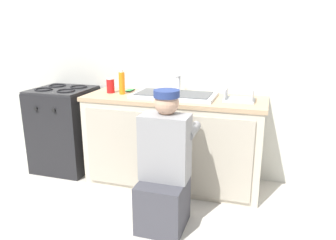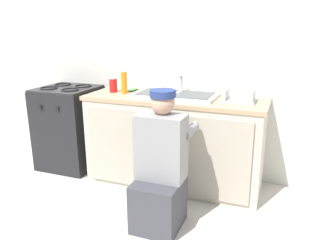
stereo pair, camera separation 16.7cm
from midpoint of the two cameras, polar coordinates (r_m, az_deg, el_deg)
The scene contains 11 objects.
ground_plane at distance 3.24m, azimuth 0.88°, elevation -12.88°, with size 12.00×12.00×0.00m, color beige.
back_wall at distance 3.47m, azimuth 4.62°, elevation 10.76°, with size 6.00×0.10×2.50m, color silver.
counter_cabinet at distance 3.31m, azimuth 2.60°, elevation -4.00°, with size 1.73×0.62×0.87m.
countertop at distance 3.19m, azimuth 2.75°, elevation 3.70°, with size 1.77×0.62×0.04m, color tan.
sink_double_basin at distance 3.19m, azimuth 2.77°, elevation 4.39°, with size 0.80×0.44×0.19m.
stove_range at distance 3.87m, azimuth -15.55°, elevation -1.18°, with size 0.61×0.62×0.93m.
plumber_person at distance 2.61m, azimuth 0.51°, elevation -9.01°, with size 0.42×0.61×1.10m.
cell_phone at distance 3.51m, azimuth -4.84°, elevation 5.22°, with size 0.07×0.14×0.01m.
soda_cup_red at distance 3.44m, azimuth -8.14°, elevation 6.05°, with size 0.08×0.08×0.15m.
dish_rack_tray at distance 3.05m, azimuth 13.93°, elevation 3.51°, with size 0.28×0.22×0.11m.
soap_bottle_orange at distance 3.34m, azimuth -6.23°, elevation 6.50°, with size 0.06×0.06×0.25m.
Camera 2 is at (1.02, -2.65, 1.57)m, focal length 35.00 mm.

